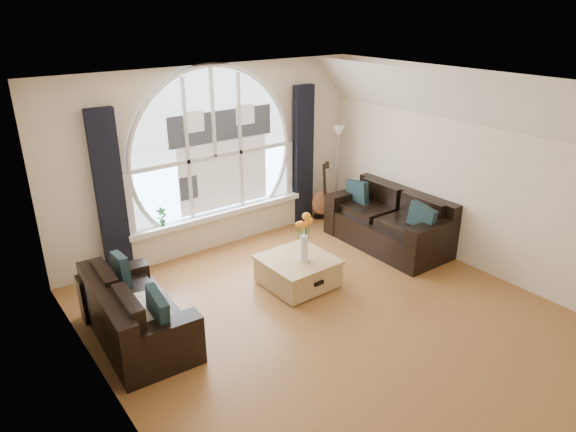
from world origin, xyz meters
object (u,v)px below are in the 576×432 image
at_px(sofa_right, 388,221).
at_px(coffee_chest, 298,270).
at_px(floor_lamp, 337,173).
at_px(potted_plant, 162,217).
at_px(sofa_left, 136,307).
at_px(vase_flowers, 304,233).
at_px(guitar, 322,190).

distance_m(sofa_right, coffee_chest, 1.87).
relative_size(floor_lamp, potted_plant, 5.76).
bearing_deg(sofa_right, sofa_left, -178.94).
distance_m(sofa_left, vase_flowers, 2.22).
distance_m(coffee_chest, guitar, 2.33).
height_order(vase_flowers, floor_lamp, floor_lamp).
xyz_separation_m(sofa_left, coffee_chest, (2.15, -0.12, -0.19)).
relative_size(coffee_chest, guitar, 0.83).
height_order(sofa_left, coffee_chest, sofa_left).
xyz_separation_m(coffee_chest, vase_flowers, (0.03, -0.09, 0.56)).
distance_m(coffee_chest, vase_flowers, 0.57).
bearing_deg(coffee_chest, guitar, 41.12).
height_order(coffee_chest, vase_flowers, vase_flowers).
relative_size(sofa_left, coffee_chest, 1.85).
xyz_separation_m(vase_flowers, potted_plant, (-1.14, 1.80, -0.09)).
bearing_deg(floor_lamp, sofa_right, -95.47).
xyz_separation_m(sofa_left, sofa_right, (4.01, 0.02, 0.00)).
height_order(coffee_chest, floor_lamp, floor_lamp).
relative_size(sofa_right, floor_lamp, 1.19).
relative_size(sofa_left, sofa_right, 0.86).
distance_m(sofa_right, vase_flowers, 1.88).
bearing_deg(coffee_chest, potted_plant, 122.25).
xyz_separation_m(sofa_right, coffee_chest, (-1.86, -0.14, -0.19)).
bearing_deg(vase_flowers, coffee_chest, 107.85).
distance_m(sofa_left, coffee_chest, 2.16).
bearing_deg(guitar, vase_flowers, -112.88).
bearing_deg(potted_plant, sofa_left, -123.07).
distance_m(sofa_left, guitar, 4.13).
relative_size(coffee_chest, vase_flowers, 1.26).
height_order(floor_lamp, guitar, floor_lamp).
bearing_deg(potted_plant, sofa_right, -27.88).
relative_size(sofa_right, guitar, 1.79).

